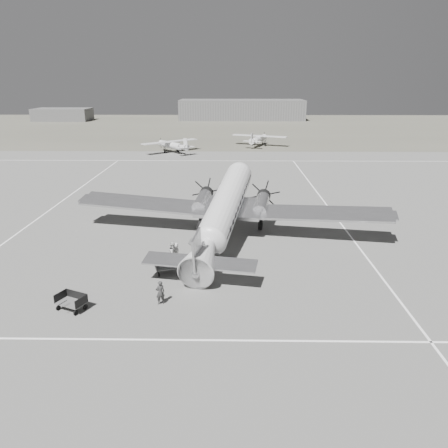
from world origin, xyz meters
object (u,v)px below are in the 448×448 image
(baggage_cart_far, at_px, (71,302))
(light_plane_right, at_px, (259,140))
(passenger, at_px, (176,252))
(light_plane_left, at_px, (172,146))
(shed_secondary, at_px, (63,115))
(ramp_agent, at_px, (174,254))
(ground_crew, at_px, (160,292))
(hangar_main, at_px, (242,110))
(baggage_cart_near, at_px, (167,267))
(dc3_airliner, at_px, (224,211))

(baggage_cart_far, bearing_deg, light_plane_right, 101.88)
(passenger, bearing_deg, light_plane_left, 11.96)
(shed_secondary, bearing_deg, light_plane_left, -55.83)
(light_plane_left, relative_size, baggage_cart_far, 6.55)
(shed_secondary, distance_m, passenger, 129.46)
(shed_secondary, relative_size, ramp_agent, 9.95)
(ramp_agent, bearing_deg, ground_crew, -152.30)
(light_plane_right, bearing_deg, shed_secondary, 158.51)
(hangar_main, xyz_separation_m, baggage_cart_near, (-8.21, -125.53, -2.79))
(baggage_cart_far, distance_m, passenger, 9.19)
(light_plane_left, bearing_deg, light_plane_right, -12.79)
(shed_secondary, bearing_deg, baggage_cart_far, -69.63)
(dc3_airliner, distance_m, baggage_cart_far, 15.20)
(shed_secondary, xyz_separation_m, dc3_airliner, (55.79, -113.87, 0.71))
(shed_secondary, xyz_separation_m, ground_crew, (51.99, -125.05, -1.22))
(shed_secondary, distance_m, baggage_cart_far, 134.27)
(baggage_cart_near, bearing_deg, light_plane_left, 78.88)
(shed_secondary, bearing_deg, ground_crew, -67.42)
(dc3_airliner, height_order, ramp_agent, dc3_airliner)
(hangar_main, height_order, light_plane_right, hangar_main)
(shed_secondary, xyz_separation_m, passenger, (52.17, -118.48, -1.22))
(dc3_airliner, distance_m, ramp_agent, 6.62)
(dc3_airliner, bearing_deg, passenger, -117.59)
(light_plane_left, height_order, passenger, light_plane_left)
(shed_secondary, distance_m, dc3_airliner, 126.81)
(hangar_main, bearing_deg, light_plane_left, -101.68)
(hangar_main, distance_m, baggage_cart_far, 131.57)
(light_plane_right, distance_m, baggage_cart_near, 63.86)
(light_plane_left, xyz_separation_m, ground_crew, (6.80, -58.46, -0.45))
(baggage_cart_far, height_order, passenger, passenger)
(hangar_main, xyz_separation_m, ground_crew, (-8.01, -130.05, -2.52))
(light_plane_left, bearing_deg, hangar_main, 37.32)
(dc3_airliner, bearing_deg, ground_crew, -98.21)
(light_plane_left, bearing_deg, dc3_airliner, -118.37)
(hangar_main, xyz_separation_m, light_plane_right, (2.13, -62.51, -2.08))
(hangar_main, height_order, baggage_cart_far, hangar_main)
(dc3_airliner, bearing_deg, light_plane_right, 94.13)
(passenger, bearing_deg, ground_crew, -177.27)
(ground_crew, bearing_deg, shed_secondary, -93.50)
(hangar_main, xyz_separation_m, shed_secondary, (-60.00, -5.00, -1.30))
(hangar_main, bearing_deg, ground_crew, -93.52)
(light_plane_left, relative_size, ramp_agent, 6.53)
(hangar_main, relative_size, ground_crew, 26.90)
(light_plane_left, relative_size, ground_crew, 7.57)
(hangar_main, bearing_deg, ramp_agent, -93.66)
(light_plane_right, height_order, passenger, light_plane_right)
(dc3_airliner, xyz_separation_m, ground_crew, (-3.79, -11.17, -1.93))
(baggage_cart_near, bearing_deg, hangar_main, 68.17)
(light_plane_right, xyz_separation_m, baggage_cart_far, (-15.40, -68.36, -0.71))
(passenger, bearing_deg, ramp_agent, 173.76)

